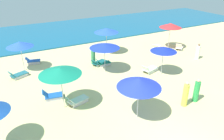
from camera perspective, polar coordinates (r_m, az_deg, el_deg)
ocean at (r=29.91m, az=-15.50°, el=9.49°), size 60.00×12.44×0.12m
umbrella_0 at (r=17.04m, az=-1.98°, el=6.53°), size 2.42×2.42×2.49m
lounge_chair_0_0 at (r=18.97m, az=-2.39°, el=1.92°), size 1.29×0.58×0.65m
lounge_chair_0_1 at (r=19.06m, az=-3.56°, el=2.02°), size 1.58×1.10×0.66m
umbrella_2 at (r=11.58m, az=7.20°, el=-3.33°), size 2.44×2.44×2.54m
umbrella_4 at (r=18.83m, az=-23.31°, el=6.31°), size 2.11×2.11×2.51m
lounge_chair_4_0 at (r=20.58m, az=-20.29°, el=2.28°), size 1.34×0.84×0.64m
lounge_chair_4_1 at (r=18.37m, az=-23.66°, el=-1.13°), size 1.51×1.11×0.69m
umbrella_5 at (r=23.30m, az=15.28°, el=11.36°), size 2.29×2.29×2.72m
lounge_chair_5_0 at (r=23.81m, az=17.45°, el=5.79°), size 1.37×1.20×0.79m
lounge_chair_5_1 at (r=23.38m, az=11.73°, el=6.00°), size 1.49×1.33×0.66m
umbrella_6 at (r=21.12m, az=-1.50°, el=10.50°), size 2.37×2.37×2.58m
lounge_chair_6_0 at (r=22.23m, az=0.18°, el=5.51°), size 1.60×1.05×0.69m
umbrella_7 at (r=17.18m, az=13.56°, el=5.44°), size 2.06×2.06×2.33m
lounge_chair_7_0 at (r=17.94m, az=9.93°, el=0.21°), size 1.54×1.00×0.70m
umbrella_8 at (r=12.59m, az=-13.63°, el=-0.29°), size 2.48×2.48×2.69m
lounge_chair_8_0 at (r=14.68m, az=-15.60°, el=-6.54°), size 1.36×0.84×0.68m
lounge_chair_8_1 at (r=13.85m, az=-9.33°, el=-7.94°), size 1.55×0.94×0.71m
beachgoer_1 at (r=14.73m, az=21.53°, el=-5.19°), size 0.41×0.41×1.59m
beachgoer_3 at (r=21.72m, az=21.83°, el=4.45°), size 0.47×0.47×1.52m
beachgoer_4 at (r=19.20m, az=-5.03°, el=3.85°), size 0.39×0.39×1.67m
beachgoer_5 at (r=13.99m, az=18.92°, el=-6.22°), size 0.45×0.45×1.68m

